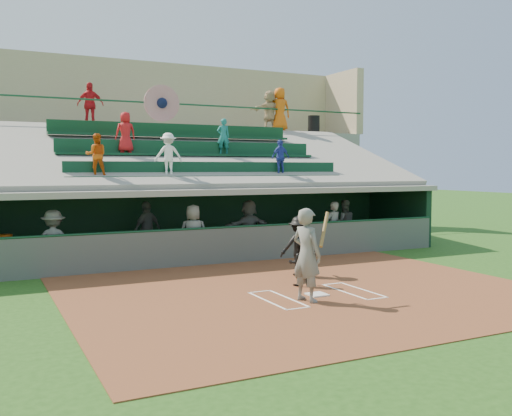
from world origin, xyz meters
name	(u,v)px	position (x,y,z in m)	size (l,w,h in m)	color
ground	(317,296)	(0.00, 0.00, 0.00)	(100.00, 100.00, 0.00)	#214B15
dirt_slab	(306,291)	(0.00, 0.50, 0.01)	(11.00, 9.00, 0.02)	brown
home_plate	(317,294)	(0.00, 0.00, 0.04)	(0.43, 0.43, 0.03)	white
batters_box_chalk	(317,295)	(0.00, 0.00, 0.02)	(2.65, 1.85, 0.01)	white
dugout_floor	(209,255)	(0.00, 6.75, 0.02)	(16.00, 3.50, 0.04)	gray
concourse_slab	(153,183)	(0.00, 13.50, 2.30)	(20.00, 3.00, 4.60)	gray
grandstand	(173,185)	(-0.01, 10.51, 2.26)	(20.40, 10.40, 7.80)	#515752
batter_at_plate	(307,255)	(-0.52, -0.41, 1.05)	(0.97, 0.86, 2.05)	#5E605B
catcher	(299,263)	(0.17, 1.10, 0.57)	(0.54, 0.42, 1.11)	black
home_umpire	(299,246)	(0.86, 2.28, 0.82)	(1.04, 0.60, 1.61)	black
dugout_bench	(200,243)	(0.18, 8.15, 0.25)	(13.78, 0.41, 0.41)	brown
white_table	(7,260)	(-6.24, 6.22, 0.38)	(0.77, 0.58, 0.68)	silver
water_cooler	(5,241)	(-6.28, 6.18, 0.91)	(0.38, 0.38, 0.38)	#D1500C
dugout_player_a	(54,242)	(-5.09, 5.46, 0.91)	(1.13, 0.65, 1.74)	#535651
dugout_player_b	(147,229)	(-2.02, 7.05, 0.95)	(1.07, 0.44, 1.82)	#5B5E59
dugout_player_c	(193,234)	(-1.06, 5.34, 0.93)	(0.87, 0.57, 1.79)	#60625C
dugout_player_d	(249,227)	(1.20, 6.15, 0.96)	(1.70, 0.54, 1.83)	#5C5E59
dugout_player_e	(333,227)	(4.05, 5.39, 0.91)	(0.63, 0.42, 1.74)	#60625D
dugout_player_f	(344,223)	(5.18, 6.35, 0.90)	(0.84, 0.65, 1.72)	#585A55
trash_bin	(314,125)	(7.70, 12.55, 5.02)	(0.56, 0.56, 0.84)	black
concourse_staff_a	(90,105)	(-2.70, 12.91, 5.50)	(1.05, 0.44, 1.80)	red
concourse_staff_b	(280,110)	(5.58, 12.09, 5.60)	(0.97, 0.63, 1.99)	#D75A0C
concourse_staff_c	(269,111)	(5.10, 12.19, 5.52)	(1.71, 0.54, 1.84)	tan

